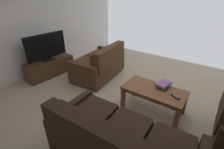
% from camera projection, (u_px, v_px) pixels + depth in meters
% --- Properties ---
extents(ground_plane, '(5.34, 5.46, 0.01)m').
position_uv_depth(ground_plane, '(131.00, 99.00, 3.39)').
color(ground_plane, '#B7A88E').
extents(wall_right, '(0.12, 5.46, 2.79)m').
position_uv_depth(wall_right, '(41.00, 17.00, 4.10)').
color(wall_right, white).
rests_on(wall_right, ground).
extents(sofa_main, '(1.84, 0.96, 0.88)m').
position_uv_depth(sofa_main, '(119.00, 145.00, 1.95)').
color(sofa_main, black).
rests_on(sofa_main, ground).
extents(loveseat_near, '(0.95, 1.43, 0.86)m').
position_uv_depth(loveseat_near, '(100.00, 64.00, 4.07)').
color(loveseat_near, black).
rests_on(loveseat_near, ground).
extents(coffee_table, '(1.08, 0.56, 0.46)m').
position_uv_depth(coffee_table, '(154.00, 93.00, 2.90)').
color(coffee_table, brown).
rests_on(coffee_table, ground).
extents(tv_stand, '(0.49, 1.24, 0.43)m').
position_uv_depth(tv_stand, '(50.00, 67.00, 4.25)').
color(tv_stand, '#4C331E').
rests_on(tv_stand, ground).
extents(flat_tv, '(0.22, 1.05, 0.67)m').
position_uv_depth(flat_tv, '(46.00, 47.00, 3.99)').
color(flat_tv, black).
rests_on(flat_tv, tv_stand).
extents(book_stack, '(0.24, 0.32, 0.08)m').
position_uv_depth(book_stack, '(164.00, 84.00, 2.93)').
color(book_stack, black).
rests_on(book_stack, coffee_table).
extents(tv_remote, '(0.16, 0.11, 0.02)m').
position_uv_depth(tv_remote, '(175.00, 97.00, 2.65)').
color(tv_remote, black).
rests_on(tv_remote, coffee_table).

